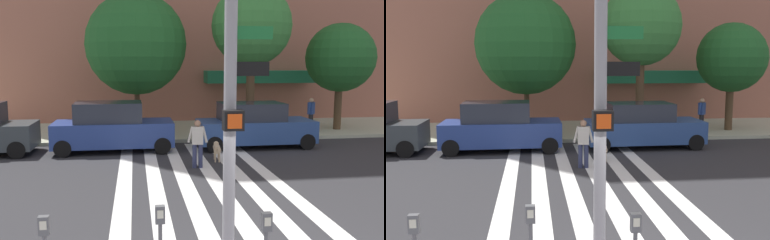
% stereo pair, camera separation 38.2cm
% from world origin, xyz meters
% --- Properties ---
extents(ground_plane, '(160.00, 160.00, 0.00)m').
position_xyz_m(ground_plane, '(0.00, 5.96, 0.00)').
color(ground_plane, '#2B2B2D').
extents(sidewalk_far, '(80.00, 6.00, 0.15)m').
position_xyz_m(sidewalk_far, '(0.00, 14.92, 0.07)').
color(sidewalk_far, '#AAAF94').
rests_on(sidewalk_far, ground_plane).
extents(crosswalk_stripes, '(4.95, 11.32, 0.01)m').
position_xyz_m(crosswalk_stripes, '(-0.45, 5.96, 0.00)').
color(crosswalk_stripes, silver).
rests_on(crosswalk_stripes, ground_plane).
extents(traffic_light_pole, '(0.74, 0.46, 5.80)m').
position_xyz_m(traffic_light_pole, '(-1.01, -0.45, 3.52)').
color(traffic_light_pole, gray).
rests_on(traffic_light_pole, sidewalk_near).
extents(parking_meter_second_along, '(0.14, 0.11, 1.36)m').
position_xyz_m(parking_meter_second_along, '(-2.02, -0.41, 1.03)').
color(parking_meter_second_along, '#515456').
rests_on(parking_meter_second_along, sidewalk_near).
extents(parked_car_behind_first, '(4.75, 2.02, 1.99)m').
position_xyz_m(parked_car_behind_first, '(-3.26, 10.57, 0.96)').
color(parked_car_behind_first, navy).
rests_on(parked_car_behind_first, ground_plane).
extents(parked_car_third_in_line, '(4.87, 2.05, 1.89)m').
position_xyz_m(parked_car_third_in_line, '(2.62, 10.57, 0.91)').
color(parked_car_third_in_line, navy).
rests_on(parked_car_third_in_line, ground_plane).
extents(street_tree_nearest, '(4.81, 4.81, 6.69)m').
position_xyz_m(street_tree_nearest, '(-2.24, 13.90, 4.43)').
color(street_tree_nearest, '#4C3823').
rests_on(street_tree_nearest, sidewalk_far).
extents(street_tree_middle, '(3.76, 3.76, 7.01)m').
position_xyz_m(street_tree_middle, '(3.12, 12.98, 5.24)').
color(street_tree_middle, '#4C3823').
rests_on(street_tree_middle, sidewalk_far).
extents(street_tree_further, '(3.46, 3.46, 5.39)m').
position_xyz_m(street_tree_further, '(7.98, 13.70, 3.79)').
color(street_tree_further, '#4C3823').
rests_on(street_tree_further, sidewalk_far).
extents(pedestrian_dog_walker, '(0.71, 0.29, 1.64)m').
position_xyz_m(pedestrian_dog_walker, '(-0.28, 7.42, 0.93)').
color(pedestrian_dog_walker, '#282D4C').
rests_on(pedestrian_dog_walker, ground_plane).
extents(dog_on_leash, '(0.34, 1.03, 0.65)m').
position_xyz_m(dog_on_leash, '(0.58, 8.37, 0.44)').
color(dog_on_leash, tan).
rests_on(dog_on_leash, ground_plane).
extents(pedestrian_bystander, '(0.58, 0.54, 1.64)m').
position_xyz_m(pedestrian_bystander, '(6.50, 13.59, 1.08)').
color(pedestrian_bystander, black).
rests_on(pedestrian_bystander, sidewalk_far).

